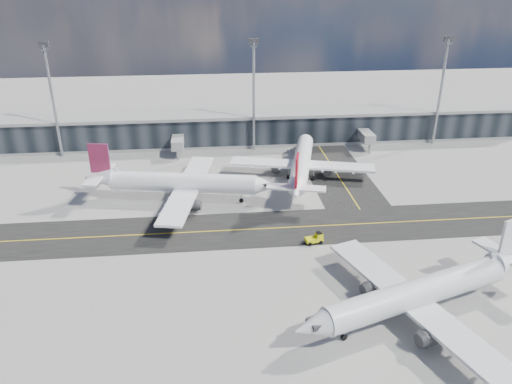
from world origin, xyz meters
TOP-DOWN VIEW (x-y plane):
  - ground at (0.00, 0.00)m, footprint 300.00×300.00m
  - taxiway_lanes at (3.91, 10.74)m, footprint 180.00×63.00m
  - terminal_concourse at (0.04, 54.93)m, footprint 152.00×19.80m
  - floodlight_masts at (0.00, 48.00)m, footprint 102.50×0.70m
  - airliner_af at (-18.36, 18.19)m, footprint 40.71×34.90m
  - airliner_redtail at (8.91, 26.92)m, footprint 33.54×39.00m
  - airliner_near at (16.47, -23.39)m, footprint 38.84×33.53m
  - baggage_tug at (6.15, -2.17)m, footprint 3.35×2.11m
  - service_van at (11.72, 44.00)m, footprint 2.91×5.03m

SIDE VIEW (x-z plane):
  - ground at x=0.00m, z-range 0.00..0.00m
  - taxiway_lanes at x=3.91m, z-range -0.01..0.03m
  - service_van at x=11.72m, z-range 0.00..1.32m
  - baggage_tug at x=6.15m, z-range 0.00..1.96m
  - airliner_redtail at x=8.91m, z-range -1.98..9.70m
  - airliner_near at x=16.47m, z-range -2.00..9.81m
  - airliner_af at x=-18.36m, z-range -2.05..10.04m
  - terminal_concourse at x=0.04m, z-range -0.31..8.49m
  - floodlight_masts at x=0.00m, z-range 1.16..30.06m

